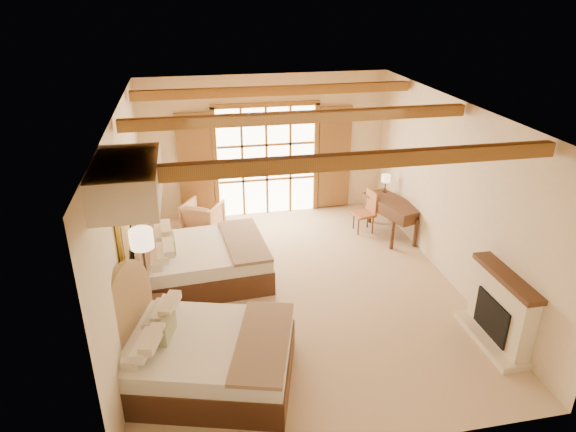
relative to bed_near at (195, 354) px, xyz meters
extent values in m
plane|color=#CFB28C|center=(1.85, 1.98, -0.45)|extent=(7.00, 7.00, 0.00)
plane|color=beige|center=(1.85, 5.48, 1.15)|extent=(5.50, 0.00, 5.50)
plane|color=beige|center=(-0.90, 1.98, 1.15)|extent=(0.00, 7.00, 7.00)
plane|color=beige|center=(4.60, 1.98, 1.15)|extent=(0.00, 7.00, 7.00)
plane|color=#AF7232|center=(1.85, 1.98, 2.75)|extent=(7.00, 7.00, 0.00)
cube|color=white|center=(1.85, 5.44, 0.80)|extent=(2.20, 0.02, 2.50)
cube|color=brown|center=(0.25, 5.41, 0.80)|extent=(0.75, 0.06, 2.40)
cube|color=brown|center=(3.45, 5.41, 0.80)|extent=(0.75, 0.06, 2.40)
cube|color=beige|center=(4.47, -0.02, 0.10)|extent=(0.25, 1.30, 1.10)
cube|color=black|center=(4.40, -0.02, 0.00)|extent=(0.18, 0.80, 0.60)
cube|color=beige|center=(4.38, -0.02, -0.40)|extent=(0.45, 1.40, 0.10)
cube|color=#47271A|center=(4.46, -0.02, 0.67)|extent=(0.30, 1.40, 0.08)
cube|color=gold|center=(-0.86, 1.23, 1.30)|extent=(0.05, 0.95, 0.75)
cube|color=gold|center=(-0.83, 1.23, 1.30)|extent=(0.02, 0.82, 0.62)
cube|color=#F8E9CA|center=(-0.55, -0.02, 2.50)|extent=(0.70, 1.40, 0.45)
cube|color=#47271A|center=(0.16, 0.00, -0.23)|extent=(2.61, 2.24, 0.44)
cube|color=white|center=(0.16, 0.00, 0.11)|extent=(2.56, 2.19, 0.24)
cube|color=#7E684D|center=(0.92, 0.00, 0.24)|extent=(1.12, 1.84, 0.05)
cube|color=#949A72|center=(-0.35, 0.00, 0.36)|extent=(0.25, 0.48, 0.26)
cube|color=#47271A|center=(0.22, 2.63, -0.22)|extent=(2.39, 1.88, 0.44)
cube|color=white|center=(0.22, 2.63, 0.12)|extent=(2.34, 1.84, 0.24)
cube|color=#7E684D|center=(0.99, 2.63, 0.25)|extent=(0.81, 1.79, 0.06)
cube|color=#949A72|center=(-0.30, 2.63, 0.37)|extent=(0.17, 0.47, 0.27)
cube|color=#47271A|center=(-0.65, 1.26, -0.18)|extent=(0.47, 0.47, 0.53)
cylinder|color=#3B271E|center=(-0.65, 1.47, -0.43)|extent=(0.23, 0.23, 0.03)
cylinder|color=#3B271E|center=(-0.65, 1.47, 0.28)|extent=(0.04, 0.04, 1.40)
cylinder|color=beige|center=(-0.65, 1.47, 1.05)|extent=(0.35, 0.35, 0.29)
imported|color=tan|center=(0.32, 4.66, -0.10)|extent=(1.02, 1.03, 0.69)
cube|color=tan|center=(0.78, 3.99, -0.25)|extent=(0.65, 0.65, 0.40)
cube|color=#47271A|center=(4.29, 3.76, 0.29)|extent=(0.99, 1.53, 0.05)
cube|color=#47271A|center=(4.29, 3.76, 0.16)|extent=(0.96, 1.49, 0.22)
cube|color=#955230|center=(3.73, 4.00, -0.04)|extent=(0.48, 0.48, 0.05)
cube|color=#955230|center=(3.91, 4.00, 0.23)|extent=(0.13, 0.40, 0.49)
cylinder|color=#3B271E|center=(4.31, 4.32, 0.33)|extent=(0.12, 0.12, 0.02)
cylinder|color=#3B271E|center=(4.31, 4.32, 0.46)|extent=(0.02, 0.02, 0.27)
cylinder|color=beige|center=(4.31, 4.32, 0.63)|extent=(0.19, 0.19, 0.16)
camera|label=1|loc=(0.15, -5.59, 4.48)|focal=32.00mm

